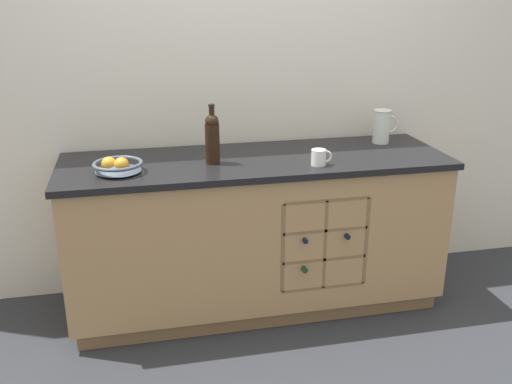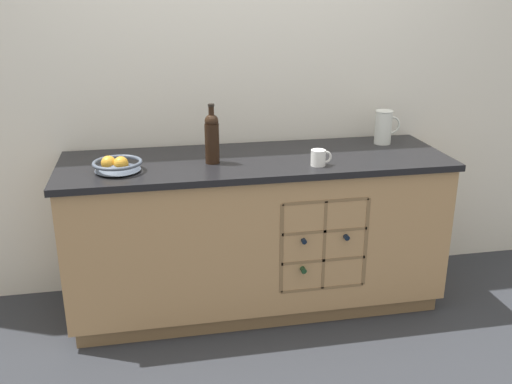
{
  "view_description": "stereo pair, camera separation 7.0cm",
  "coord_description": "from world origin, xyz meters",
  "views": [
    {
      "loc": [
        -0.63,
        -2.89,
        1.75
      ],
      "look_at": [
        0.0,
        0.0,
        0.69
      ],
      "focal_mm": 40.0,
      "sensor_mm": 36.0,
      "label": 1
    },
    {
      "loc": [
        -0.56,
        -2.91,
        1.75
      ],
      "look_at": [
        0.0,
        0.0,
        0.69
      ],
      "focal_mm": 40.0,
      "sensor_mm": 36.0,
      "label": 2
    }
  ],
  "objects": [
    {
      "name": "ground_plane",
      "position": [
        0.0,
        0.0,
        0.0
      ],
      "size": [
        14.0,
        14.0,
        0.0
      ],
      "primitive_type": "plane",
      "color": "#2D3035"
    },
    {
      "name": "back_wall",
      "position": [
        0.0,
        0.38,
        1.27
      ],
      "size": [
        4.45,
        0.06,
        2.55
      ],
      "primitive_type": "cube",
      "color": "silver",
      "rests_on": "ground_plane"
    },
    {
      "name": "kitchen_island",
      "position": [
        0.0,
        -0.0,
        0.45
      ],
      "size": [
        2.09,
        0.68,
        0.89
      ],
      "color": "brown",
      "rests_on": "ground_plane"
    },
    {
      "name": "fruit_bowl",
      "position": [
        -0.73,
        -0.11,
        0.92
      ],
      "size": [
        0.25,
        0.25,
        0.08
      ],
      "color": "#4C5666",
      "rests_on": "kitchen_island"
    },
    {
      "name": "white_pitcher",
      "position": [
        0.79,
        0.16,
        0.99
      ],
      "size": [
        0.16,
        0.1,
        0.2
      ],
      "color": "silver",
      "rests_on": "kitchen_island"
    },
    {
      "name": "ceramic_mug",
      "position": [
        0.29,
        -0.19,
        0.93
      ],
      "size": [
        0.11,
        0.08,
        0.08
      ],
      "color": "white",
      "rests_on": "kitchen_island"
    },
    {
      "name": "standing_wine_bottle",
      "position": [
        -0.24,
        -0.04,
        1.03
      ],
      "size": [
        0.08,
        0.08,
        0.31
      ],
      "color": "black",
      "rests_on": "kitchen_island"
    }
  ]
}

